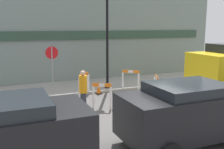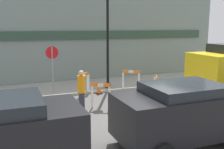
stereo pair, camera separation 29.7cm
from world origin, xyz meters
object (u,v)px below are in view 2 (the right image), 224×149
at_px(stop_sign, 52,62).
at_px(person_worker, 82,90).
at_px(parked_car_1, 183,111).
at_px(streetlamp_post, 108,15).

xyz_separation_m(stop_sign, person_worker, (0.61, -2.99, -0.74)).
bearing_deg(parked_car_1, person_worker, 117.37).
height_order(streetlamp_post, stop_sign, streetlamp_post).
height_order(streetlamp_post, person_worker, streetlamp_post).
bearing_deg(stop_sign, parked_car_1, 108.16).
bearing_deg(stop_sign, person_worker, 99.01).
height_order(stop_sign, parked_car_1, stop_sign).
bearing_deg(streetlamp_post, parked_car_1, -92.44).
xyz_separation_m(stop_sign, parked_car_1, (2.55, -6.74, -0.66)).
relative_size(person_worker, parked_car_1, 0.43).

